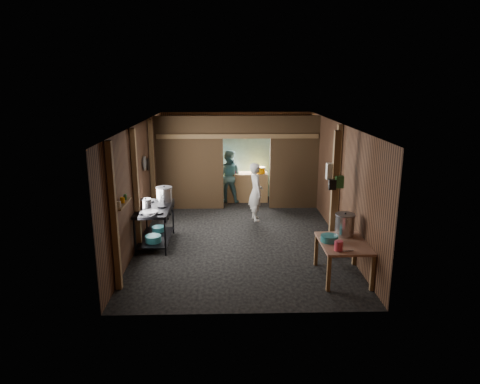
{
  "coord_description": "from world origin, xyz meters",
  "views": [
    {
      "loc": [
        -0.26,
        -9.51,
        3.55
      ],
      "look_at": [
        0.0,
        -0.2,
        1.1
      ],
      "focal_mm": 32.17,
      "sensor_mm": 36.0,
      "label": 1
    }
  ],
  "objects_px": {
    "stove_pot_large": "(164,195)",
    "stock_pot": "(345,225)",
    "prep_table": "(343,260)",
    "cook": "(256,192)",
    "gas_range": "(155,226)",
    "pink_bucket": "(339,246)",
    "yellow_tub": "(260,170)"
  },
  "relations": [
    {
      "from": "gas_range",
      "to": "stock_pot",
      "type": "height_order",
      "value": "stock_pot"
    },
    {
      "from": "gas_range",
      "to": "stove_pot_large",
      "type": "height_order",
      "value": "stove_pot_large"
    },
    {
      "from": "stock_pot",
      "to": "pink_bucket",
      "type": "relative_size",
      "value": 2.54
    },
    {
      "from": "stock_pot",
      "to": "yellow_tub",
      "type": "relative_size",
      "value": 1.34
    },
    {
      "from": "cook",
      "to": "stove_pot_large",
      "type": "bearing_deg",
      "value": 108.29
    },
    {
      "from": "prep_table",
      "to": "yellow_tub",
      "type": "relative_size",
      "value": 3.51
    },
    {
      "from": "yellow_tub",
      "to": "cook",
      "type": "bearing_deg",
      "value": -96.97
    },
    {
      "from": "pink_bucket",
      "to": "yellow_tub",
      "type": "bearing_deg",
      "value": 99.85
    },
    {
      "from": "stock_pot",
      "to": "pink_bucket",
      "type": "bearing_deg",
      "value": -111.68
    },
    {
      "from": "stove_pot_large",
      "to": "yellow_tub",
      "type": "relative_size",
      "value": 1.12
    },
    {
      "from": "gas_range",
      "to": "stock_pot",
      "type": "xyz_separation_m",
      "value": [
        3.81,
        -1.38,
        0.46
      ]
    },
    {
      "from": "yellow_tub",
      "to": "cook",
      "type": "height_order",
      "value": "cook"
    },
    {
      "from": "pink_bucket",
      "to": "cook",
      "type": "relative_size",
      "value": 0.12
    },
    {
      "from": "stock_pot",
      "to": "pink_bucket",
      "type": "distance_m",
      "value": 0.81
    },
    {
      "from": "pink_bucket",
      "to": "gas_range",
      "type": "bearing_deg",
      "value": 148.88
    },
    {
      "from": "prep_table",
      "to": "cook",
      "type": "relative_size",
      "value": 0.77
    },
    {
      "from": "stove_pot_large",
      "to": "stock_pot",
      "type": "xyz_separation_m",
      "value": [
        3.64,
        -1.81,
        -0.13
      ]
    },
    {
      "from": "gas_range",
      "to": "prep_table",
      "type": "xyz_separation_m",
      "value": [
        3.71,
        -1.75,
        -0.08
      ]
    },
    {
      "from": "yellow_tub",
      "to": "pink_bucket",
      "type": "bearing_deg",
      "value": -80.15
    },
    {
      "from": "prep_table",
      "to": "stove_pot_large",
      "type": "relative_size",
      "value": 3.14
    },
    {
      "from": "prep_table",
      "to": "pink_bucket",
      "type": "height_order",
      "value": "pink_bucket"
    },
    {
      "from": "prep_table",
      "to": "cook",
      "type": "distance_m",
      "value": 3.68
    },
    {
      "from": "gas_range",
      "to": "pink_bucket",
      "type": "relative_size",
      "value": 8.3
    },
    {
      "from": "pink_bucket",
      "to": "yellow_tub",
      "type": "relative_size",
      "value": 0.53
    },
    {
      "from": "stove_pot_large",
      "to": "cook",
      "type": "bearing_deg",
      "value": 29.28
    },
    {
      "from": "gas_range",
      "to": "stock_pot",
      "type": "relative_size",
      "value": 3.26
    },
    {
      "from": "stove_pot_large",
      "to": "stock_pot",
      "type": "bearing_deg",
      "value": -26.4
    },
    {
      "from": "gas_range",
      "to": "prep_table",
      "type": "height_order",
      "value": "gas_range"
    },
    {
      "from": "prep_table",
      "to": "cook",
      "type": "height_order",
      "value": "cook"
    },
    {
      "from": "stock_pot",
      "to": "yellow_tub",
      "type": "xyz_separation_m",
      "value": [
        -1.26,
        4.85,
        0.06
      ]
    },
    {
      "from": "stock_pot",
      "to": "yellow_tub",
      "type": "height_order",
      "value": "stock_pot"
    },
    {
      "from": "prep_table",
      "to": "gas_range",
      "type": "bearing_deg",
      "value": 154.79
    }
  ]
}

